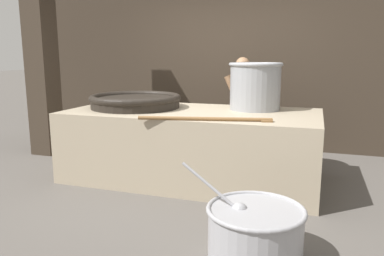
# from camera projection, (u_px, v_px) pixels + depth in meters

# --- Properties ---
(ground_plane) EXTENTS (60.00, 60.00, 0.00)m
(ground_plane) POSITION_uv_depth(u_px,v_px,m) (192.00, 178.00, 4.79)
(ground_plane) COLOR #56514C
(back_wall) EXTENTS (7.33, 0.24, 3.49)m
(back_wall) POSITION_uv_depth(u_px,v_px,m) (229.00, 43.00, 6.32)
(back_wall) COLOR #382D23
(back_wall) RESTS_ON ground_plane
(support_pillar) EXTENTS (0.37, 0.37, 3.49)m
(support_pillar) POSITION_uv_depth(u_px,v_px,m) (40.00, 42.00, 5.70)
(support_pillar) COLOR #382D23
(support_pillar) RESTS_ON ground_plane
(hearth_platform) EXTENTS (3.08, 1.47, 0.86)m
(hearth_platform) POSITION_uv_depth(u_px,v_px,m) (192.00, 145.00, 4.71)
(hearth_platform) COLOR tan
(hearth_platform) RESTS_ON ground_plane
(giant_wok_near) EXTENTS (1.20, 1.20, 0.17)m
(giant_wok_near) POSITION_uv_depth(u_px,v_px,m) (135.00, 101.00, 4.90)
(giant_wok_near) COLOR black
(giant_wok_near) RESTS_ON hearth_platform
(stock_pot) EXTENTS (0.67, 0.67, 0.59)m
(stock_pot) POSITION_uv_depth(u_px,v_px,m) (255.00, 85.00, 4.69)
(stock_pot) COLOR gray
(stock_pot) RESTS_ON hearth_platform
(stirring_paddle) EXTENTS (1.39, 0.38, 0.04)m
(stirring_paddle) POSITION_uv_depth(u_px,v_px,m) (210.00, 119.00, 3.92)
(stirring_paddle) COLOR brown
(stirring_paddle) RESTS_ON hearth_platform
(cook) EXTENTS (0.38, 0.57, 1.52)m
(cook) POSITION_uv_depth(u_px,v_px,m) (241.00, 104.00, 5.58)
(cook) COLOR #8C6647
(cook) RESTS_ON ground_plane
(prep_bowl_vegetables) EXTENTS (0.98, 0.75, 0.71)m
(prep_bowl_vegetables) POSITION_uv_depth(u_px,v_px,m) (255.00, 231.00, 2.84)
(prep_bowl_vegetables) COLOR #9E9EA3
(prep_bowl_vegetables) RESTS_ON ground_plane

